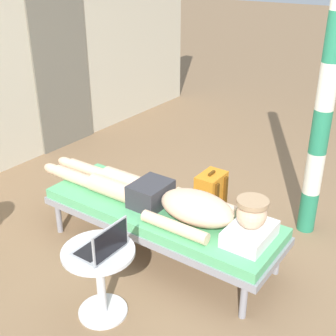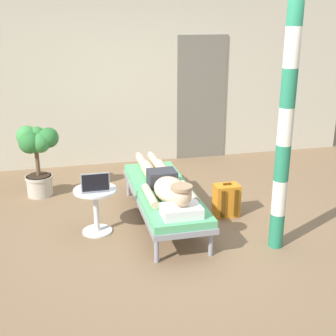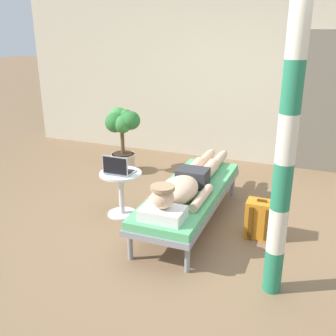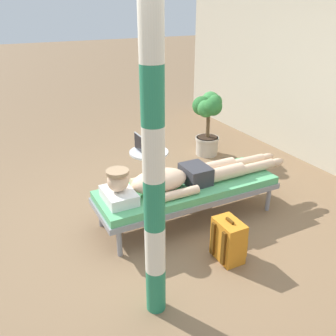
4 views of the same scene
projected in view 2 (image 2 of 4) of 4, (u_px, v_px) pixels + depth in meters
ground_plane at (173, 227)px, 5.22m from camera, size 40.00×40.00×0.00m
house_wall_back at (129, 80)px, 7.20m from camera, size 7.60×0.20×2.70m
house_door_panel at (201, 98)px, 7.47m from camera, size 0.84×0.03×2.04m
lounge_chair at (164, 194)px, 5.27m from camera, size 0.67×2.00×0.42m
person_reclining at (166, 184)px, 5.12m from camera, size 0.53×2.17×0.33m
side_table at (96, 203)px, 5.01m from camera, size 0.48×0.48×0.52m
laptop at (95, 186)px, 4.89m from camera, size 0.31×0.24×0.23m
backpack at (226, 200)px, 5.48m from camera, size 0.30×0.26×0.42m
potted_plant at (37, 153)px, 5.95m from camera, size 0.55×0.46×0.96m
porch_post at (285, 126)px, 4.39m from camera, size 0.15×0.15×2.62m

